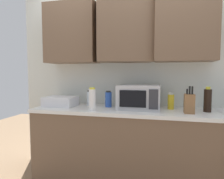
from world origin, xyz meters
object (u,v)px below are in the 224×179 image
microwave (139,97)px  knife_block (189,103)px  dish_rack (61,101)px  bottle_yellow_mustard (171,101)px  bottle_clear_tall (90,98)px  bottle_soy_dark (208,100)px  bottle_white_jar (92,99)px  bottle_blue_cleaner (108,99)px

microwave → knife_block: 0.55m
microwave → dish_rack: (-0.99, -0.03, -0.08)m
bottle_yellow_mustard → bottle_clear_tall: size_ratio=0.99×
bottle_soy_dark → bottle_white_jar: bearing=-169.4°
dish_rack → bottle_yellow_mustard: bottle_yellow_mustard is taller
knife_block → bottle_soy_dark: knife_block is taller
microwave → bottle_blue_cleaner: microwave is taller
bottle_white_jar → bottle_yellow_mustard: 0.91m
microwave → knife_block: size_ratio=1.69×
microwave → bottle_clear_tall: 0.65m
bottle_clear_tall → dish_rack: bearing=-159.1°
microwave → knife_block: (0.54, -0.13, -0.04)m
bottle_yellow_mustard → bottle_clear_tall: bearing=178.1°
bottle_soy_dark → bottle_clear_tall: bottle_soy_dark is taller
microwave → bottle_yellow_mustard: (0.36, 0.07, -0.05)m
dish_rack → knife_block: size_ratio=1.34×
knife_block → bottle_white_jar: size_ratio=1.09×
knife_block → bottle_white_jar: (-1.03, -0.11, 0.02)m
knife_block → bottle_clear_tall: 1.20m
microwave → bottle_soy_dark: size_ratio=1.77×
dish_rack → bottle_blue_cleaner: bearing=7.4°
dish_rack → bottle_soy_dark: bottle_soy_dark is taller
bottle_blue_cleaner → bottle_yellow_mustard: bearing=1.5°
bottle_yellow_mustard → knife_block: bearing=-49.3°
microwave → bottle_soy_dark: bearing=-0.4°
knife_block → bottle_yellow_mustard: knife_block is taller
microwave → dish_rack: size_ratio=1.26×
dish_rack → bottle_blue_cleaner: bottle_blue_cleaner is taller
knife_block → bottle_clear_tall: (-1.18, 0.24, -0.01)m
bottle_blue_cleaner → microwave: bearing=-7.9°
microwave → dish_rack: bearing=-178.5°
bottle_soy_dark → bottle_clear_tall: size_ratio=1.37×
bottle_soy_dark → bottle_white_jar: bottle_soy_dark is taller
bottle_blue_cleaner → bottle_yellow_mustard: bottle_blue_cleaner is taller
microwave → bottle_soy_dark: (0.74, -0.00, -0.01)m
dish_rack → knife_block: (1.52, -0.10, 0.04)m
bottle_clear_tall → bottle_yellow_mustard: bearing=-1.9°
dish_rack → bottle_yellow_mustard: (1.35, 0.10, 0.03)m
microwave → bottle_soy_dark: microwave is taller
knife_block → bottle_white_jar: knife_block is taller
bottle_soy_dark → bottle_yellow_mustard: 0.38m
bottle_soy_dark → knife_block: bearing=-148.1°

